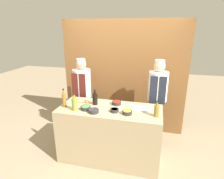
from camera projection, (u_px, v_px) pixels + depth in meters
ground_plane at (110, 156)px, 3.40m from camera, size 14.00×14.00×0.00m
cabinet_wall at (123, 77)px, 4.11m from camera, size 2.66×0.18×2.40m
counter at (110, 133)px, 3.25m from camera, size 1.71×0.74×0.96m
sauce_bowl_white at (94, 111)px, 2.93m from camera, size 0.16×0.16×0.05m
sauce_bowl_yellow at (127, 112)px, 2.88m from camera, size 0.15×0.15×0.06m
sauce_bowl_green at (86, 108)px, 3.04m from camera, size 0.17×0.17×0.06m
sauce_bowl_red at (116, 103)px, 3.25m from camera, size 0.16×0.16×0.06m
sauce_bowl_orange at (114, 110)px, 2.96m from camera, size 0.14×0.14×0.05m
cutting_board at (141, 109)px, 3.06m from camera, size 0.31×0.20×0.02m
bottle_oil at (75, 104)px, 2.99m from camera, size 0.09×0.09×0.28m
bottle_soy at (95, 99)px, 3.22m from camera, size 0.09×0.09×0.27m
bottle_amber at (64, 100)px, 3.12m from camera, size 0.06×0.06×0.32m
bottle_vinegar at (156, 110)px, 2.79m from camera, size 0.08×0.08×0.25m
wooden_spoon at (84, 102)px, 3.32m from camera, size 0.28×0.05×0.03m
chef_left at (83, 95)px, 3.88m from camera, size 0.36×0.36×1.65m
chef_right at (157, 101)px, 3.53m from camera, size 0.35×0.35×1.68m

